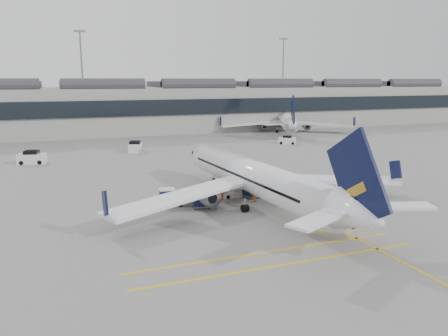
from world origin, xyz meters
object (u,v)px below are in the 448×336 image
object	(u,v)px
belt_loader	(235,191)
pushback_tug	(191,198)
airliner_main	(257,179)
ramp_agent_b	(253,195)
baggage_cart_a	(253,187)
ramp_agent_a	(222,192)

from	to	relation	value
belt_loader	pushback_tug	xyz separation A→B (m)	(-5.62, -1.57, 0.14)
airliner_main	ramp_agent_b	distance (m)	2.30
ramp_agent_b	pushback_tug	distance (m)	6.67
pushback_tug	belt_loader	bearing A→B (deg)	37.94
baggage_cart_a	ramp_agent_a	size ratio (longest dim) A/B	1.21
ramp_agent_a	ramp_agent_b	distance (m)	3.38
baggage_cart_a	pushback_tug	size ratio (longest dim) A/B	0.77
airliner_main	pushback_tug	size ratio (longest dim) A/B	11.39
ramp_agent_a	pushback_tug	bearing A→B (deg)	116.62
ramp_agent_a	pushback_tug	world-z (taller)	ramp_agent_a
ramp_agent_b	baggage_cart_a	bearing A→B (deg)	-134.35
belt_loader	airliner_main	bearing A→B (deg)	-85.51
pushback_tug	ramp_agent_a	bearing A→B (deg)	23.09
pushback_tug	baggage_cart_a	bearing A→B (deg)	25.99
belt_loader	ramp_agent_a	distance (m)	2.69
ramp_agent_a	airliner_main	bearing A→B (deg)	-104.25
airliner_main	baggage_cart_a	bearing A→B (deg)	68.90
ramp_agent_b	pushback_tug	size ratio (longest dim) A/B	0.50
belt_loader	ramp_agent_b	size ratio (longest dim) A/B	2.92
belt_loader	ramp_agent_a	world-z (taller)	ramp_agent_a
ramp_agent_b	ramp_agent_a	bearing A→B (deg)	-45.49
belt_loader	ramp_agent_b	distance (m)	3.05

